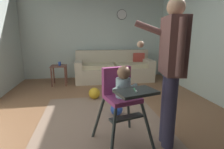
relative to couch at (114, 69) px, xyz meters
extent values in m
cube|color=#8E6140|center=(-0.50, -2.50, -0.38)|extent=(5.86, 7.58, 0.10)
cube|color=silver|center=(-0.50, 0.52, 1.04)|extent=(5.06, 0.06, 2.74)
cube|color=gray|center=(-0.63, -2.60, -0.33)|extent=(1.88, 2.41, 0.01)
cube|color=beige|center=(-0.01, -0.06, -0.13)|extent=(2.18, 0.84, 0.40)
cube|color=beige|center=(-0.01, 0.27, 0.30)|extent=(2.18, 0.22, 0.46)
cube|color=beige|center=(-1.01, -0.06, 0.17)|extent=(0.20, 0.84, 0.20)
cube|color=beige|center=(0.99, -0.06, 0.17)|extent=(0.20, 0.84, 0.20)
cube|color=beige|center=(-0.48, -0.11, 0.13)|extent=(0.87, 0.60, 0.11)
cube|color=beige|center=(0.47, -0.11, 0.13)|extent=(0.87, 0.60, 0.11)
cube|color=#B24238|center=(0.78, 0.14, 0.27)|extent=(0.35, 0.13, 0.34)
cylinder|color=#2F3736|center=(-0.58, -3.35, -0.05)|extent=(0.13, 0.20, 0.57)
cylinder|color=#2F3736|center=(-0.16, -3.23, -0.05)|extent=(0.20, 0.13, 0.57)
cylinder|color=#2F3736|center=(-0.70, -2.93, -0.05)|extent=(0.20, 0.13, 0.57)
cylinder|color=#2F3736|center=(-0.28, -2.81, -0.05)|extent=(0.13, 0.20, 0.57)
cube|color=#953973|center=(-0.43, -3.08, 0.25)|extent=(0.44, 0.44, 0.05)
cube|color=#953973|center=(-0.47, -2.94, 0.44)|extent=(0.37, 0.17, 0.32)
cube|color=#2F3736|center=(-0.35, -3.36, 0.42)|extent=(0.46, 0.36, 0.03)
cube|color=#2F3736|center=(-0.40, -3.19, 0.06)|extent=(0.41, 0.21, 0.02)
cylinder|color=silver|center=(-0.43, -3.10, 0.39)|extent=(0.21, 0.21, 0.22)
sphere|color=#997051|center=(-0.42, -3.11, 0.57)|extent=(0.15, 0.15, 0.15)
cylinder|color=silver|center=(-0.52, -3.17, 0.40)|extent=(0.08, 0.15, 0.10)
cylinder|color=silver|center=(-0.31, -3.11, 0.40)|extent=(0.08, 0.15, 0.10)
cylinder|color=#38A366|center=(-0.36, -3.36, 0.44)|extent=(0.03, 0.13, 0.01)
cube|color=white|center=(-0.37, -3.42, 0.45)|extent=(0.01, 0.03, 0.02)
cylinder|color=#3C3958|center=(0.11, -3.12, 0.11)|extent=(0.14, 0.14, 0.87)
cylinder|color=#3C3958|center=(0.09, -3.24, 0.11)|extent=(0.14, 0.14, 0.87)
cube|color=brown|center=(0.10, -3.18, 0.85)|extent=(0.27, 0.43, 0.62)
sphere|color=tan|center=(0.10, -3.18, 1.26)|extent=(0.19, 0.19, 0.19)
cylinder|color=brown|center=(-0.03, -2.97, 1.03)|extent=(0.48, 0.15, 0.23)
sphere|color=tan|center=(-0.19, -2.94, 0.87)|extent=(0.08, 0.08, 0.08)
cylinder|color=brown|center=(0.06, -3.41, 0.85)|extent=(0.07, 0.07, 0.56)
sphere|color=gold|center=(-0.67, -1.48, -0.21)|extent=(0.24, 0.24, 0.24)
sphere|color=#284CB7|center=(-0.35, -2.31, -0.23)|extent=(0.20, 0.20, 0.20)
cube|color=brown|center=(-1.52, -0.28, 0.18)|extent=(0.40, 0.40, 0.02)
cylinder|color=brown|center=(-1.69, -0.45, -0.08)|extent=(0.04, 0.04, 0.50)
cylinder|color=brown|center=(-1.35, -0.45, -0.08)|extent=(0.04, 0.04, 0.50)
cylinder|color=brown|center=(-1.69, -0.11, -0.08)|extent=(0.04, 0.04, 0.50)
cylinder|color=brown|center=(-1.35, -0.11, -0.08)|extent=(0.04, 0.04, 0.50)
cylinder|color=#284CB7|center=(-1.49, -0.28, 0.24)|extent=(0.07, 0.07, 0.10)
cylinder|color=white|center=(0.32, 0.47, 1.57)|extent=(0.28, 0.03, 0.28)
cylinder|color=black|center=(0.32, 0.48, 1.57)|extent=(0.30, 0.02, 0.30)
camera|label=1|loc=(-0.85, -4.97, 0.97)|focal=28.21mm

